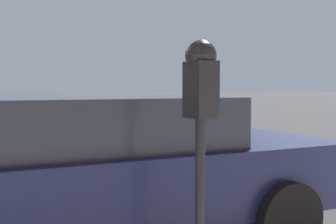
% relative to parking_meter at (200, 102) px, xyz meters
% --- Properties ---
extents(ground_plane, '(220.00, 220.00, 0.00)m').
position_rel_parking_meter_xyz_m(ground_plane, '(2.51, 0.27, -1.34)').
color(ground_plane, '#333335').
extents(parking_meter, '(0.21, 0.19, 1.59)m').
position_rel_parking_meter_xyz_m(parking_meter, '(0.00, 0.00, 0.00)').
color(parking_meter, black).
rests_on(parking_meter, sidewalk).
extents(car_navy, '(2.16, 4.27, 1.35)m').
position_rel_parking_meter_xyz_m(car_navy, '(1.44, 0.16, -0.61)').
color(car_navy, '#14193D').
rests_on(car_navy, ground_plane).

